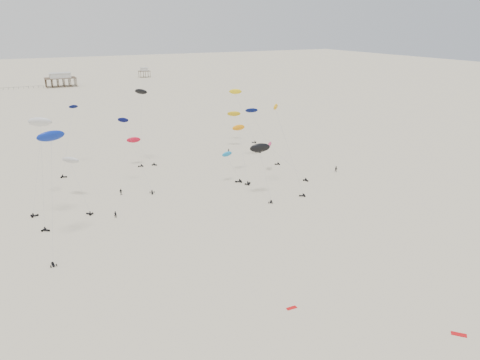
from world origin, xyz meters
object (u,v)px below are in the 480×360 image
rig_0 (279,154)px  rig_3 (137,144)px  rig_8 (283,130)px  pavilion_small (144,73)px  pavilion_main (61,81)px  spectator_0 (116,218)px

rig_0 → rig_3: 46.38m
rig_8 → pavilion_small: bearing=14.3°
rig_0 → pavilion_main: bearing=-87.7°
rig_0 → spectator_0: (-52.94, -11.31, -6.37)m
pavilion_small → rig_8: size_ratio=0.37×
pavilion_small → rig_3: bearing=-106.6°
rig_0 → rig_3: bearing=-44.4°
rig_3 → pavilion_main: bearing=-124.5°
pavilion_small → spectator_0: bearing=-107.5°
pavilion_small → rig_0: rig_0 is taller
pavilion_small → rig_0: bearing=-97.7°
rig_8 → spectator_0: size_ratio=12.10×
pavilion_main → rig_8: size_ratio=0.86×
rig_3 → spectator_0: 44.44m
rig_8 → spectator_0: 49.62m
rig_3 → rig_8: size_ratio=0.41×
rig_0 → rig_8: 16.43m
spectator_0 → rig_8: bearing=-166.8°
rig_3 → rig_8: (29.83, -40.42, 9.67)m
pavilion_small → rig_3: rig_3 is taller
pavilion_main → spectator_0: bearing=-94.5°
pavilion_main → pavilion_small: size_ratio=2.33×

